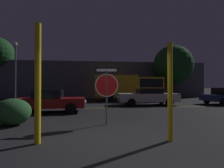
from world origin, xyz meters
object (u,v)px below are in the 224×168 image
object	(u,v)px
delivery_truck	(130,86)
hedge_bush_1	(13,112)
stop_sign	(107,85)
street_lamp	(15,66)
passing_car_3	(148,96)
tree_1	(173,65)
yellow_pole_left	(38,83)
yellow_pole_right	(170,92)
passing_car_2	(50,101)

from	to	relation	value
delivery_truck	hedge_bush_1	bearing A→B (deg)	-28.66
stop_sign	delivery_truck	world-z (taller)	delivery_truck
delivery_truck	street_lamp	bearing A→B (deg)	-87.31
passing_car_3	street_lamp	bearing A→B (deg)	69.90
stop_sign	tree_1	world-z (taller)	tree_1
stop_sign	yellow_pole_left	bearing A→B (deg)	-129.07
hedge_bush_1	passing_car_3	size ratio (longest dim) A/B	0.28
hedge_bush_1	passing_car_3	world-z (taller)	passing_car_3
delivery_truck	street_lamp	distance (m)	11.85
yellow_pole_right	tree_1	distance (m)	18.00
delivery_truck	passing_car_2	bearing A→B (deg)	-35.62
tree_1	street_lamp	bearing A→B (deg)	-173.08
hedge_bush_1	passing_car_2	size ratio (longest dim) A/B	0.34
tree_1	stop_sign	bearing A→B (deg)	-124.17
yellow_pole_right	passing_car_3	bearing A→B (deg)	75.82
stop_sign	yellow_pole_right	world-z (taller)	yellow_pole_right
stop_sign	tree_1	bearing A→B (deg)	60.28
passing_car_2	street_lamp	distance (m)	10.04
yellow_pole_left	hedge_bush_1	bearing A→B (deg)	124.74
yellow_pole_left	passing_car_2	bearing A→B (deg)	100.06
stop_sign	yellow_pole_left	world-z (taller)	yellow_pole_left
street_lamp	tree_1	bearing A→B (deg)	6.92
passing_car_2	street_lamp	xyz separation A→B (m)	(-5.29, 8.04, 2.88)
stop_sign	hedge_bush_1	bearing A→B (deg)	-179.75
delivery_truck	stop_sign	bearing A→B (deg)	-13.28
passing_car_2	stop_sign	bearing A→B (deg)	37.18
passing_car_2	delivery_truck	world-z (taller)	delivery_truck
stop_sign	yellow_pole_left	xyz separation A→B (m)	(-1.97, -2.07, 0.02)
yellow_pole_right	hedge_bush_1	world-z (taller)	yellow_pole_right
passing_car_2	tree_1	distance (m)	16.36
passing_car_3	tree_1	bearing A→B (deg)	-36.09
street_lamp	delivery_truck	bearing A→B (deg)	-0.54
street_lamp	tree_1	xyz separation A→B (m)	(17.61, 2.14, 0.64)
hedge_bush_1	street_lamp	distance (m)	12.65
tree_1	delivery_truck	bearing A→B (deg)	-159.25
yellow_pole_right	passing_car_3	size ratio (longest dim) A/B	0.56
stop_sign	hedge_bush_1	distance (m)	3.75
yellow_pole_left	tree_1	xyz separation A→B (m)	(11.31, 15.84, 2.60)
street_lamp	stop_sign	bearing A→B (deg)	-54.59
yellow_pole_left	hedge_bush_1	size ratio (longest dim) A/B	2.32
stop_sign	street_lamp	world-z (taller)	street_lamp
passing_car_2	street_lamp	bearing A→B (deg)	-149.10
yellow_pole_right	street_lamp	xyz separation A→B (m)	(-9.83, 13.85, 2.18)
tree_1	passing_car_2	bearing A→B (deg)	-140.43
street_lamp	tree_1	world-z (taller)	tree_1
passing_car_2	delivery_truck	bearing A→B (deg)	138.70
yellow_pole_right	delivery_truck	bearing A→B (deg)	82.37
delivery_truck	tree_1	size ratio (longest dim) A/B	1.09
stop_sign	hedge_bush_1	size ratio (longest dim) A/B	1.65
passing_car_2	delivery_truck	xyz separation A→B (m)	(6.38, 7.93, 0.85)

